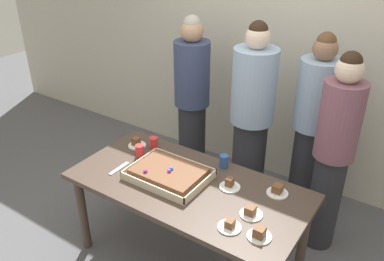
{
  "coord_description": "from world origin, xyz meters",
  "views": [
    {
      "loc": [
        1.34,
        -1.95,
        2.44
      ],
      "look_at": [
        -0.06,
        0.15,
        1.09
      ],
      "focal_mm": 37.62,
      "sensor_mm": 36.0,
      "label": 1
    }
  ],
  "objects_px": {
    "plated_slice_far_right": "(230,226)",
    "plated_slice_center_back": "(259,234)",
    "person_serving_front": "(192,98)",
    "person_far_right_suit": "(251,119)",
    "person_striped_tie_right": "(313,126)",
    "party_table": "(188,194)",
    "person_green_shirt_behind": "(333,153)",
    "sheet_cake": "(169,174)",
    "plated_slice_near_right": "(277,191)",
    "plated_slice_far_left": "(230,185)",
    "cake_server_utensil": "(119,169)",
    "drink_cup_middle": "(140,151)",
    "plated_slice_near_left": "(251,212)",
    "drink_cup_nearest": "(154,143)",
    "plated_slice_center_front": "(137,143)",
    "drink_cup_far_end": "(224,161)"
  },
  "relations": [
    {
      "from": "plated_slice_far_right",
      "to": "plated_slice_center_back",
      "type": "bearing_deg",
      "value": 7.99
    },
    {
      "from": "plated_slice_center_back",
      "to": "person_serving_front",
      "type": "bearing_deg",
      "value": 136.52
    },
    {
      "from": "person_far_right_suit",
      "to": "person_striped_tie_right",
      "type": "bearing_deg",
      "value": 129.05
    },
    {
      "from": "plated_slice_center_back",
      "to": "person_serving_front",
      "type": "relative_size",
      "value": 0.09
    },
    {
      "from": "party_table",
      "to": "person_green_shirt_behind",
      "type": "relative_size",
      "value": 1.04
    },
    {
      "from": "sheet_cake",
      "to": "plated_slice_far_right",
      "type": "height_order",
      "value": "sheet_cake"
    },
    {
      "from": "plated_slice_near_right",
      "to": "plated_slice_far_left",
      "type": "height_order",
      "value": "plated_slice_far_left"
    },
    {
      "from": "party_table",
      "to": "person_serving_front",
      "type": "xyz_separation_m",
      "value": [
        -0.66,
        1.05,
        0.22
      ]
    },
    {
      "from": "plated_slice_far_left",
      "to": "cake_server_utensil",
      "type": "height_order",
      "value": "plated_slice_far_left"
    },
    {
      "from": "person_far_right_suit",
      "to": "drink_cup_middle",
      "type": "bearing_deg",
      "value": -22.82
    },
    {
      "from": "party_table",
      "to": "plated_slice_near_left",
      "type": "distance_m",
      "value": 0.54
    },
    {
      "from": "cake_server_utensil",
      "to": "person_striped_tie_right",
      "type": "bearing_deg",
      "value": 50.61
    },
    {
      "from": "cake_server_utensil",
      "to": "sheet_cake",
      "type": "bearing_deg",
      "value": 17.12
    },
    {
      "from": "sheet_cake",
      "to": "plated_slice_center_back",
      "type": "height_order",
      "value": "sheet_cake"
    },
    {
      "from": "plated_slice_far_right",
      "to": "person_green_shirt_behind",
      "type": "xyz_separation_m",
      "value": [
        0.31,
        1.03,
        0.11
      ]
    },
    {
      "from": "sheet_cake",
      "to": "plated_slice_center_back",
      "type": "xyz_separation_m",
      "value": [
        0.82,
        -0.2,
        -0.01
      ]
    },
    {
      "from": "party_table",
      "to": "sheet_cake",
      "type": "distance_m",
      "value": 0.21
    },
    {
      "from": "party_table",
      "to": "person_striped_tie_right",
      "type": "height_order",
      "value": "person_striped_tie_right"
    },
    {
      "from": "person_serving_front",
      "to": "plated_slice_near_left",
      "type": "bearing_deg",
      "value": 21.78
    },
    {
      "from": "drink_cup_middle",
      "to": "person_green_shirt_behind",
      "type": "height_order",
      "value": "person_green_shirt_behind"
    },
    {
      "from": "person_striped_tie_right",
      "to": "sheet_cake",
      "type": "bearing_deg",
      "value": -0.0
    },
    {
      "from": "plated_slice_center_back",
      "to": "drink_cup_nearest",
      "type": "relative_size",
      "value": 1.5
    },
    {
      "from": "party_table",
      "to": "plated_slice_near_right",
      "type": "bearing_deg",
      "value": 23.75
    },
    {
      "from": "cake_server_utensil",
      "to": "plated_slice_center_front",
      "type": "bearing_deg",
      "value": 108.91
    },
    {
      "from": "sheet_cake",
      "to": "plated_slice_far_left",
      "type": "bearing_deg",
      "value": 18.67
    },
    {
      "from": "plated_slice_far_left",
      "to": "plated_slice_near_left",
      "type": "bearing_deg",
      "value": -36.03
    },
    {
      "from": "plated_slice_far_left",
      "to": "drink_cup_far_end",
      "type": "distance_m",
      "value": 0.27
    },
    {
      "from": "plated_slice_far_left",
      "to": "plated_slice_far_right",
      "type": "xyz_separation_m",
      "value": [
        0.21,
        -0.37,
        -0.0
      ]
    },
    {
      "from": "party_table",
      "to": "plated_slice_center_back",
      "type": "height_order",
      "value": "plated_slice_center_back"
    },
    {
      "from": "plated_slice_near_left",
      "to": "drink_cup_nearest",
      "type": "xyz_separation_m",
      "value": [
        -1.05,
        0.32,
        0.03
      ]
    },
    {
      "from": "cake_server_utensil",
      "to": "plated_slice_far_left",
      "type": "bearing_deg",
      "value": 17.94
    },
    {
      "from": "party_table",
      "to": "person_far_right_suit",
      "type": "distance_m",
      "value": 0.95
    },
    {
      "from": "sheet_cake",
      "to": "plated_slice_near_left",
      "type": "distance_m",
      "value": 0.69
    },
    {
      "from": "sheet_cake",
      "to": "plated_slice_far_right",
      "type": "distance_m",
      "value": 0.67
    },
    {
      "from": "plated_slice_near_right",
      "to": "drink_cup_far_end",
      "type": "xyz_separation_m",
      "value": [
        -0.48,
        0.09,
        0.03
      ]
    },
    {
      "from": "drink_cup_nearest",
      "to": "person_far_right_suit",
      "type": "height_order",
      "value": "person_far_right_suit"
    },
    {
      "from": "party_table",
      "to": "cake_server_utensil",
      "type": "height_order",
      "value": "cake_server_utensil"
    },
    {
      "from": "party_table",
      "to": "drink_cup_far_end",
      "type": "bearing_deg",
      "value": 73.48
    },
    {
      "from": "plated_slice_far_left",
      "to": "party_table",
      "type": "bearing_deg",
      "value": -153.83
    },
    {
      "from": "plated_slice_near_right",
      "to": "sheet_cake",
      "type": "bearing_deg",
      "value": -160.11
    },
    {
      "from": "drink_cup_nearest",
      "to": "drink_cup_far_end",
      "type": "xyz_separation_m",
      "value": [
        0.62,
        0.08,
        0.0
      ]
    },
    {
      "from": "sheet_cake",
      "to": "drink_cup_far_end",
      "type": "relative_size",
      "value": 5.67
    },
    {
      "from": "cake_server_utensil",
      "to": "plated_slice_near_right",
      "type": "bearing_deg",
      "value": 18.96
    },
    {
      "from": "party_table",
      "to": "plated_slice_center_front",
      "type": "height_order",
      "value": "plated_slice_center_front"
    },
    {
      "from": "cake_server_utensil",
      "to": "person_striped_tie_right",
      "type": "height_order",
      "value": "person_striped_tie_right"
    },
    {
      "from": "plated_slice_center_front",
      "to": "drink_cup_nearest",
      "type": "relative_size",
      "value": 1.5
    },
    {
      "from": "drink_cup_nearest",
      "to": "cake_server_utensil",
      "type": "distance_m",
      "value": 0.4
    },
    {
      "from": "plated_slice_center_back",
      "to": "party_table",
      "type": "bearing_deg",
      "value": 162.26
    },
    {
      "from": "person_green_shirt_behind",
      "to": "party_table",
      "type": "bearing_deg",
      "value": 4.83
    },
    {
      "from": "plated_slice_center_front",
      "to": "cake_server_utensil",
      "type": "relative_size",
      "value": 0.75
    }
  ]
}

